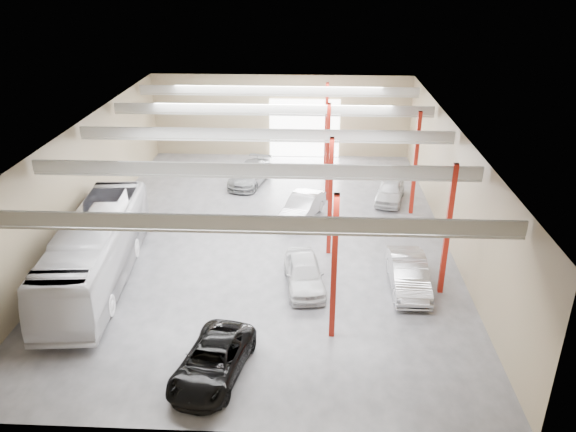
# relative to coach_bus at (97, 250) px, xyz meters

# --- Properties ---
(depot_shell) EXTENTS (22.12, 32.12, 7.06)m
(depot_shell) POSITION_rel_coach_bus_xyz_m (8.60, 6.14, 3.17)
(depot_shell) COLOR #4D4C52
(depot_shell) RESTS_ON ground
(coach_bus) EXTENTS (4.18, 13.15, 3.60)m
(coach_bus) POSITION_rel_coach_bus_xyz_m (0.00, 0.00, 0.00)
(coach_bus) COLOR silver
(coach_bus) RESTS_ON ground
(black_sedan) EXTENTS (3.38, 5.57, 1.44)m
(black_sedan) POSITION_rel_coach_bus_xyz_m (7.33, -7.32, -1.08)
(black_sedan) COLOR black
(black_sedan) RESTS_ON ground
(car_row_a) EXTENTS (2.52, 4.93, 1.61)m
(car_row_a) POSITION_rel_coach_bus_xyz_m (10.92, -0.18, -1.00)
(car_row_a) COLOR silver
(car_row_a) RESTS_ON ground
(car_row_b) EXTENTS (3.21, 5.18, 1.61)m
(car_row_b) POSITION_rel_coach_bus_xyz_m (10.62, 8.43, -1.00)
(car_row_b) COLOR silver
(car_row_b) RESTS_ON ground
(car_row_c) EXTENTS (3.39, 5.74, 1.56)m
(car_row_c) POSITION_rel_coach_bus_xyz_m (6.47, 14.66, -1.02)
(car_row_c) COLOR gray
(car_row_c) RESTS_ON ground
(car_right_near) EXTENTS (1.81, 5.13, 1.69)m
(car_right_near) POSITION_rel_coach_bus_xyz_m (16.32, -0.08, -0.96)
(car_right_near) COLOR #9F9FA3
(car_right_near) RESTS_ON ground
(car_right_far) EXTENTS (2.79, 4.79, 1.53)m
(car_right_far) POSITION_rel_coach_bus_xyz_m (16.77, 11.70, -1.04)
(car_right_far) COLOR silver
(car_right_far) RESTS_ON ground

